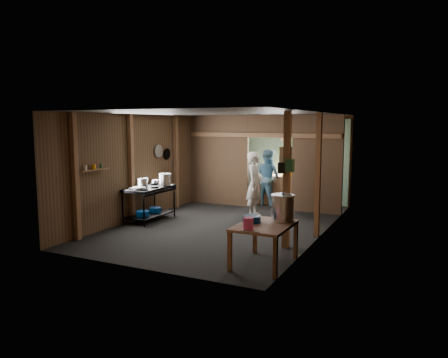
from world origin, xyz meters
The scene contains 43 objects.
floor centered at (0.00, 0.00, 0.00)m, with size 4.50×7.00×0.00m, color black.
ceiling centered at (0.00, 0.00, 2.60)m, with size 4.50×7.00×0.00m, color #46423C.
wall_back centered at (0.00, 3.50, 1.30)m, with size 4.50×0.00×2.60m, color brown.
wall_front centered at (0.00, -3.50, 1.30)m, with size 4.50×0.00×2.60m, color brown.
wall_left centered at (-2.25, 0.00, 1.30)m, with size 0.00×7.00×2.60m, color brown.
wall_right centered at (2.25, 0.00, 1.30)m, with size 0.00×7.00×2.60m, color brown.
partition_left centered at (-1.32, 2.20, 1.30)m, with size 1.85×0.10×2.60m, color brown.
partition_right centered at (1.57, 2.20, 1.30)m, with size 1.35×0.10×2.60m, color brown.
partition_header centered at (0.25, 2.20, 2.30)m, with size 1.30×0.10×0.60m, color brown.
turquoise_panel centered at (0.00, 3.44, 1.25)m, with size 4.40×0.06×2.50m, color #85C8BE.
back_counter centered at (0.30, 2.95, 0.42)m, with size 1.20×0.50×0.85m, color #A4714D.
wall_clock centered at (0.25, 3.40, 1.90)m, with size 0.20×0.20×0.03m, color silver.
post_left_a centered at (-2.18, -2.60, 1.30)m, with size 0.10×0.12×2.60m, color #A4714D.
post_left_b centered at (-2.18, -0.80, 1.30)m, with size 0.10×0.12×2.60m, color #A4714D.
post_left_c centered at (-2.18, 1.20, 1.30)m, with size 0.10×0.12×2.60m, color #A4714D.
post_right centered at (2.18, -0.20, 1.30)m, with size 0.10×0.12×2.60m, color #A4714D.
post_free centered at (1.85, -1.30, 1.30)m, with size 0.12×0.12×2.60m, color #A4714D.
cross_beam centered at (0.00, 2.15, 2.05)m, with size 4.40×0.12×0.12m, color #A4714D.
pan_lid_big centered at (-2.21, 0.40, 1.65)m, with size 0.34×0.34×0.03m, color gray.
pan_lid_small centered at (-2.21, 0.80, 1.55)m, with size 0.30×0.30×0.03m, color black.
wall_shelf centered at (-2.15, -2.10, 1.40)m, with size 0.14×0.80×0.03m, color #A4714D.
jar_white centered at (-2.15, -2.35, 1.47)m, with size 0.07×0.07×0.10m, color silver.
jar_yellow centered at (-2.15, -2.10, 1.47)m, with size 0.08×0.08×0.10m, color #FBA300.
jar_green centered at (-2.15, -1.88, 1.47)m, with size 0.06×0.06×0.10m, color #265F35.
bag_white centered at (1.80, -1.22, 1.78)m, with size 0.22×0.15×0.32m, color silver.
bag_green centered at (1.92, -1.36, 1.60)m, with size 0.16×0.12×0.24m, color #265F35.
bag_black centered at (1.78, -1.38, 1.55)m, with size 0.14×0.10×0.20m, color black.
gas_range centered at (-1.88, -0.51, 0.42)m, with size 0.72×1.41×0.83m, color black, non-canonical shape.
prep_table centered at (1.83, -2.42, 0.35)m, with size 0.86×1.18×0.70m, color #9F7354, non-canonical shape.
stove_pot_large centered at (-1.71, -0.07, 0.97)m, with size 0.31×0.31×0.31m, color silver, non-canonical shape.
stove_pot_med centered at (-2.05, -0.54, 0.93)m, with size 0.27×0.27×0.23m, color silver, non-canonical shape.
stove_saucepan centered at (-2.05, -0.01, 0.89)m, with size 0.17×0.17×0.11m, color silver.
frying_pan centered at (-1.88, -0.92, 0.86)m, with size 0.32×0.54×0.07m, color gray, non-canonical shape.
blue_tub_front centered at (-1.88, -0.80, 0.23)m, with size 0.32×0.32×0.13m, color navy.
blue_tub_back centered at (-1.88, -0.28, 0.22)m, with size 0.29×0.29×0.12m, color navy.
stock_pot centered at (2.02, -2.04, 0.92)m, with size 0.41×0.41×0.48m, color silver, non-canonical shape.
wash_basin centered at (1.58, -2.37, 0.76)m, with size 0.31×0.31×0.12m, color navy.
pink_bucket centered at (1.72, -2.87, 0.80)m, with size 0.16×0.16×0.20m, color #EF4798.
knife centered at (1.79, -2.96, 0.70)m, with size 0.30×0.04×0.01m, color silver.
yellow_tub centered at (0.58, 2.95, 0.96)m, with size 0.40×0.40×0.22m, color #FBA300.
red_cup centered at (-0.03, 2.95, 0.92)m, with size 0.13×0.13×0.15m, color #B6121A.
cook centered at (0.26, 1.06, 0.83)m, with size 0.61×0.40×1.66m, color silver.
worker_back centered at (0.04, 2.63, 0.82)m, with size 0.79×0.62×1.63m, color teal.
Camera 1 is at (4.29, -9.06, 2.38)m, focal length 34.48 mm.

